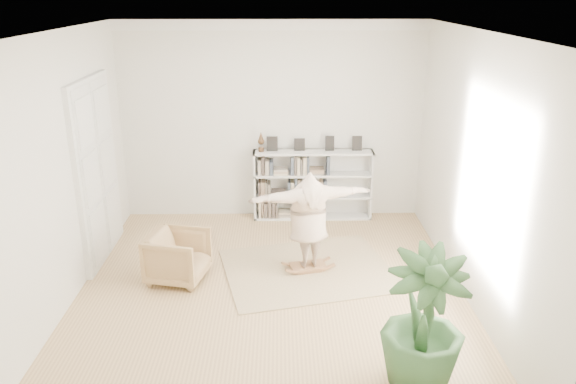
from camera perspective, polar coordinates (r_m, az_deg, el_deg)
The scene contains 9 objects.
floor at distance 8.15m, azimuth -1.77°, elevation -10.20°, with size 6.00×6.00×0.00m, color #A07D52.
room_shell at distance 10.00m, azimuth -1.73°, elevation 16.63°, with size 6.00×6.00×6.00m.
doors at distance 9.22m, azimuth -18.79°, elevation 1.89°, with size 0.09×1.78×2.92m.
bookshelf at distance 10.47m, azimuth 2.49°, elevation 0.67°, with size 2.20×0.35×1.64m.
armchair at distance 8.48m, azimuth -11.11°, elevation -6.45°, with size 0.80×0.82×0.75m, color tan.
rug at distance 8.74m, azimuth 2.05°, elevation -7.91°, with size 2.50×2.00×0.02m, color tan.
rocker_board at distance 8.71m, azimuth 2.06°, elevation -7.55°, with size 0.60×0.44×0.11m.
person at distance 8.36m, azimuth 2.13°, elevation -2.60°, with size 1.85×0.50×1.50m, color beige.
houseplant at distance 6.22m, azimuth 13.62°, elevation -12.67°, with size 0.89×0.89×1.59m, color #2C5128.
Camera 1 is at (0.15, -7.04, 4.10)m, focal length 35.00 mm.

